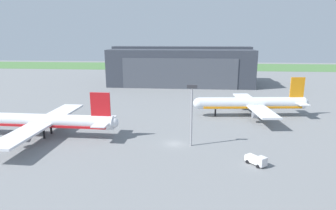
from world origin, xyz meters
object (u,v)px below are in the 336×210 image
(airliner_far_right, at_px, (251,104))
(fuel_bowser, at_px, (256,160))
(maintenance_hangar, at_px, (181,66))
(airliner_near_right, at_px, (41,121))
(apron_light_mast, at_px, (192,110))

(airliner_far_right, distance_m, fuel_bowser, 38.37)
(maintenance_hangar, distance_m, airliner_far_right, 69.33)
(airliner_near_right, bearing_deg, maintenance_hangar, 69.59)
(maintenance_hangar, relative_size, apron_light_mast, 4.97)
(maintenance_hangar, xyz_separation_m, apron_light_mast, (6.51, -92.33, -0.54))
(fuel_bowser, bearing_deg, maintenance_hangar, 101.17)
(airliner_far_right, relative_size, apron_light_mast, 2.54)
(airliner_far_right, relative_size, airliner_near_right, 0.90)
(maintenance_hangar, distance_m, apron_light_mast, 92.56)
(airliner_near_right, distance_m, apron_light_mast, 39.98)
(maintenance_hangar, height_order, apron_light_mast, maintenance_hangar)
(fuel_bowser, xyz_separation_m, apron_light_mast, (-13.59, 9.51, 7.96))
(airliner_near_right, relative_size, fuel_bowser, 9.08)
(airliner_far_right, bearing_deg, maintenance_hangar, 112.08)
(fuel_bowser, height_order, apron_light_mast, apron_light_mast)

